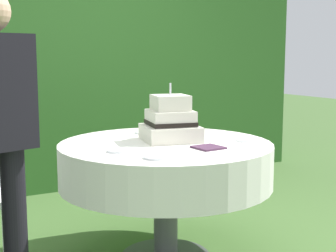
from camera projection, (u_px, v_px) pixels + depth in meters
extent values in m
cube|color=#336628|center=(60.00, 59.00, 4.91)|extent=(5.28, 0.69, 2.53)
cylinder|color=#4C4C51|center=(166.00, 203.00, 3.13)|extent=(0.15, 0.15, 0.73)
cylinder|color=brown|center=(166.00, 145.00, 3.08)|extent=(1.31, 1.31, 0.03)
cylinder|color=white|center=(166.00, 163.00, 3.10)|extent=(1.34, 1.34, 0.26)
cube|color=silver|center=(170.00, 133.00, 3.15)|extent=(0.40, 0.40, 0.10)
cube|color=silver|center=(170.00, 118.00, 3.14)|extent=(0.32, 0.32, 0.10)
cube|color=black|center=(170.00, 123.00, 3.14)|extent=(0.33, 0.33, 0.03)
cube|color=silver|center=(170.00, 103.00, 3.12)|extent=(0.26, 0.26, 0.10)
sphere|color=#C6599E|center=(184.00, 118.00, 3.31)|extent=(0.10, 0.10, 0.10)
cylinder|color=silver|center=(170.00, 89.00, 3.11)|extent=(0.01, 0.01, 0.08)
cylinder|color=white|center=(145.00, 132.00, 3.44)|extent=(0.13, 0.13, 0.01)
cylinder|color=white|center=(156.00, 157.00, 2.61)|extent=(0.14, 0.14, 0.01)
cylinder|color=white|center=(244.00, 140.00, 3.13)|extent=(0.11, 0.11, 0.01)
cylinder|color=white|center=(118.00, 151.00, 2.79)|extent=(0.13, 0.13, 0.01)
cube|color=#4C2D47|center=(208.00, 147.00, 2.89)|extent=(0.17, 0.17, 0.01)
cylinder|color=white|center=(6.00, 245.00, 2.80)|extent=(0.03, 0.03, 0.45)
cylinder|color=white|center=(7.00, 227.00, 3.11)|extent=(0.03, 0.03, 0.45)
cylinder|color=black|center=(15.00, 230.00, 2.48)|extent=(0.12, 0.12, 0.85)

